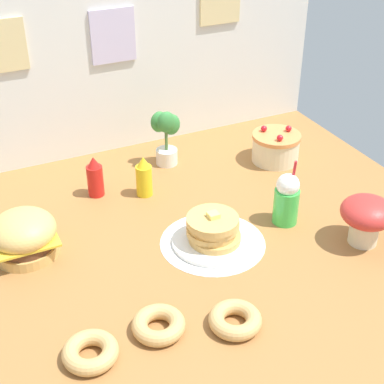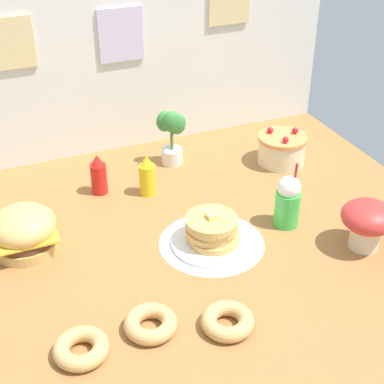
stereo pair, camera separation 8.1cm
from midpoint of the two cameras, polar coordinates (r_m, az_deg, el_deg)
ground_plane at (r=208.99cm, az=-0.21°, el=-5.53°), size 196.84×172.73×2.00cm
back_wall at (r=258.54cm, az=-8.59°, el=13.82°), size 196.84×4.20×93.66cm
doily_mat at (r=209.40cm, az=0.93°, el=-5.04°), size 38.22×38.22×0.40cm
burger at (r=209.52cm, az=-17.38°, el=-4.11°), size 23.04×23.04×16.61cm
pancake_stack at (r=206.45cm, az=0.96°, el=-3.92°), size 29.53×29.53×12.77cm
layer_cake at (r=260.73cm, az=7.39°, el=4.41°), size 21.68×21.68×15.81cm
ketchup_bottle at (r=236.50cm, az=-10.54°, el=1.41°), size 6.60×6.60×17.37cm
mustard_bottle at (r=233.81cm, az=-5.77°, el=1.44°), size 6.60×6.60×17.37cm
cream_soda_cup at (r=217.51cm, az=8.22°, el=-0.63°), size 9.56×9.56×26.08cm
donut_pink_glaze at (r=170.90cm, az=-11.41°, el=-15.25°), size 16.16×16.16×4.86cm
donut_chocolate at (r=175.60cm, az=-4.70°, el=-12.95°), size 16.16×16.16×4.86cm
donut_vanilla at (r=176.75cm, az=2.94°, el=-12.49°), size 16.16×16.16×4.86cm
potted_plant at (r=253.05cm, az=-3.50°, el=5.64°), size 12.96×10.24×26.49cm
mushroom_stool at (r=211.54cm, az=15.84°, el=-2.32°), size 19.11×19.11×18.24cm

